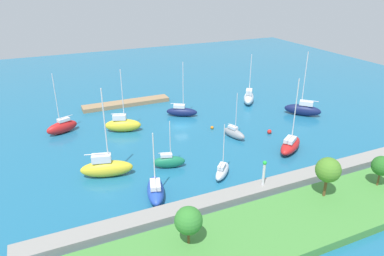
{
  "coord_description": "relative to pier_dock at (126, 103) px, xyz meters",
  "views": [
    {
      "loc": [
        24.56,
        59.74,
        27.77
      ],
      "look_at": [
        0.0,
        5.05,
        1.5
      ],
      "focal_mm": 33.15,
      "sensor_mm": 36.0,
      "label": 1
    }
  ],
  "objects": [
    {
      "name": "sailboat_white_far_north",
      "position": [
        -26.37,
        10.12,
        0.91
      ],
      "size": [
        5.8,
        6.91,
        11.25
      ],
      "rotation": [
        0.0,
        0.0,
        4.1
      ],
      "color": "white",
      "rests_on": "water"
    },
    {
      "name": "harbor_beacon",
      "position": [
        -8.15,
        42.2,
        2.87
      ],
      "size": [
        0.56,
        0.56,
        3.73
      ],
      "color": "silver",
      "rests_on": "breakwater"
    },
    {
      "name": "sailboat_gray_inner_mooring",
      "position": [
        -13.55,
        25.31,
        0.5
      ],
      "size": [
        2.84,
        5.17,
        8.69
      ],
      "rotation": [
        0.0,
        0.0,
        1.86
      ],
      "color": "gray",
      "rests_on": "water"
    },
    {
      "name": "sailboat_red_near_pier",
      "position": [
        -19.5,
        33.83,
        0.7
      ],
      "size": [
        7.21,
        5.93,
        12.63
      ],
      "rotation": [
        0.0,
        0.0,
        3.73
      ],
      "color": "red",
      "rests_on": "water"
    },
    {
      "name": "sailboat_yellow_outer_mooring",
      "position": [
        4.3,
        14.07,
        0.95
      ],
      "size": [
        7.16,
        4.5,
        12.06
      ],
      "rotation": [
        0.0,
        0.0,
        2.78
      ],
      "color": "yellow",
      "rests_on": "water"
    },
    {
      "name": "mooring_buoy_orange",
      "position": [
        -11.69,
        20.13,
        -0.13
      ],
      "size": [
        0.62,
        0.62,
        0.62
      ],
      "primitive_type": "sphere",
      "color": "orange",
      "rests_on": "water"
    },
    {
      "name": "park_tree_mideast",
      "position": [
        -14.01,
        47.54,
        4.5
      ],
      "size": [
        3.21,
        3.21,
        5.48
      ],
      "color": "brown",
      "rests_on": "shoreline_park"
    },
    {
      "name": "sailboat_yellow_by_breakwater",
      "position": [
        10.53,
        29.21,
        1.02
      ],
      "size": [
        7.96,
        4.1,
        13.62
      ],
      "rotation": [
        0.0,
        0.0,
        2.88
      ],
      "color": "yellow",
      "rests_on": "water"
    },
    {
      "name": "breakwater",
      "position": [
        -6.94,
        42.2,
        0.13
      ],
      "size": [
        60.86,
        2.66,
        1.16
      ],
      "primitive_type": "cube",
      "color": "gray",
      "rests_on": "ground"
    },
    {
      "name": "park_tree_midwest",
      "position": [
        -22.5,
        48.6,
        3.66
      ],
      "size": [
        2.68,
        2.68,
        4.36
      ],
      "color": "brown",
      "rests_on": "shoreline_park"
    },
    {
      "name": "sailboat_red_far_south",
      "position": [
        14.9,
        10.14,
        0.8
      ],
      "size": [
        6.28,
        3.98,
        11.56
      ],
      "rotation": [
        0.0,
        0.0,
        0.37
      ],
      "color": "red",
      "rests_on": "water"
    },
    {
      "name": "sailboat_navy_off_beacon",
      "position": [
        -32.62,
        21.42,
        0.89
      ],
      "size": [
        6.86,
        7.07,
        13.47
      ],
      "rotation": [
        0.0,
        0.0,
        5.47
      ],
      "color": "#141E4C",
      "rests_on": "water"
    },
    {
      "name": "pier_dock",
      "position": [
        0.0,
        0.0,
        0.0
      ],
      "size": [
        19.69,
        3.15,
        0.89
      ],
      "primitive_type": "cube",
      "color": "#997A56",
      "rests_on": "ground"
    },
    {
      "name": "sailboat_green_east_end",
      "position": [
        1.18,
        30.57,
        0.6
      ],
      "size": [
        5.2,
        2.86,
        7.79
      ],
      "rotation": [
        0.0,
        0.0,
        2.85
      ],
      "color": "#19724C",
      "rests_on": "water"
    },
    {
      "name": "sailboat_white_west_end",
      "position": [
        -5.05,
        36.34,
        0.49
      ],
      "size": [
        4.46,
        4.47,
        8.3
      ],
      "rotation": [
        0.0,
        0.0,
        3.93
      ],
      "color": "white",
      "rests_on": "water"
    },
    {
      "name": "mooring_buoy_red",
      "position": [
        -20.54,
        26.51,
        -0.03
      ],
      "size": [
        0.83,
        0.83,
        0.83
      ],
      "primitive_type": "sphere",
      "color": "red",
      "rests_on": "water"
    },
    {
      "name": "sailboat_blue_center_basin",
      "position": [
        5.65,
        37.27,
        0.64
      ],
      "size": [
        3.98,
        7.04,
        9.3
      ],
      "rotation": [
        0.0,
        0.0,
        4.43
      ],
      "color": "#2347B2",
      "rests_on": "water"
    },
    {
      "name": "shoreline_park",
      "position": [
        -6.94,
        49.79,
        0.1
      ],
      "size": [
        55.65,
        10.05,
        1.1
      ],
      "primitive_type": "cube",
      "color": "#478C3D",
      "rests_on": "ground"
    },
    {
      "name": "water",
      "position": [
        -6.94,
        16.18,
        -0.45
      ],
      "size": [
        160.0,
        160.0,
        0.0
      ],
      "primitive_type": "plane",
      "color": "#1E668C",
      "rests_on": "ground"
    },
    {
      "name": "sailboat_navy_lone_south",
      "position": [
        -8.96,
        11.38,
        0.63
      ],
      "size": [
        6.6,
        5.01,
        11.58
      ],
      "rotation": [
        0.0,
        0.0,
        2.61
      ],
      "color": "#141E4C",
      "rests_on": "water"
    },
    {
      "name": "park_tree_east",
      "position": [
        5.68,
        48.42,
        3.63
      ],
      "size": [
        3.01,
        3.01,
        4.49
      ],
      "color": "brown",
      "rests_on": "shoreline_park"
    }
  ]
}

